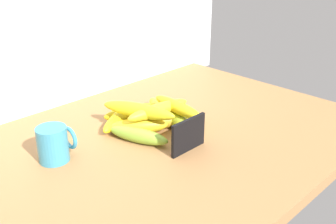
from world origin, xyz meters
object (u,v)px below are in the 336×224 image
banana_0 (138,135)px  banana_6 (181,110)px  banana_8 (120,117)px  banana_1 (159,110)px  banana_10 (176,107)px  chalkboard_sign (188,136)px  banana_5 (135,112)px  banana_4 (158,122)px  banana_9 (138,110)px  banana_11 (158,110)px  banana_2 (139,126)px  coffee_mug (54,144)px  banana_3 (158,117)px  banana_7 (177,120)px

banana_0 → banana_6: bearing=7.9°
banana_8 → banana_1: bearing=-18.5°
banana_8 → banana_10: bearing=-53.5°
chalkboard_sign → banana_5: (3.04, 23.01, -1.79)cm
banana_0 → banana_4: (8.87, 2.05, 0.10)cm
banana_0 → banana_5: bearing=52.2°
banana_4 → banana_9: banana_9 is taller
chalkboard_sign → banana_11: size_ratio=0.57×
banana_2 → banana_6: same height
banana_2 → banana_11: bearing=-21.7°
banana_2 → coffee_mug: bearing=170.7°
banana_3 → banana_9: bearing=-176.6°
banana_1 → banana_0: bearing=-152.0°
chalkboard_sign → banana_5: size_ratio=0.60×
banana_5 → banana_8: bearing=174.8°
banana_0 → banana_5: size_ratio=0.91×
banana_1 → banana_9: 12.36cm
banana_11 → banana_3: bearing=46.5°
coffee_mug → banana_6: bearing=-7.0°
banana_11 → banana_2: bearing=158.3°
banana_2 → banana_4: banana_2 is taller
chalkboard_sign → banana_8: bearing=95.1°
banana_0 → coffee_mug: bearing=159.5°
coffee_mug → banana_2: (22.59, -3.68, -2.08)cm
banana_2 → banana_4: size_ratio=0.81×
banana_3 → banana_11: (-3.11, -3.28, 4.06)cm
banana_2 → banana_11: 6.81cm
banana_3 → banana_4: (-2.78, -2.69, 0.26)cm
coffee_mug → banana_1: size_ratio=0.52×
banana_1 → banana_10: (-2.07, -8.76, 4.20)cm
banana_5 → banana_10: size_ratio=1.04×
chalkboard_sign → banana_3: size_ratio=0.68×
coffee_mug → banana_5: 28.48cm
banana_5 → banana_10: bearing=-71.0°
banana_7 → chalkboard_sign: bearing=-125.0°
banana_6 → banana_11: 10.76cm
banana_8 → banana_3: bearing=-41.2°
banana_5 → banana_8: banana_5 is taller
banana_6 → banana_0: bearing=-172.1°
banana_2 → banana_5: 9.50cm
banana_6 → banana_4: bearing=-176.8°
banana_1 → banana_11: bearing=-134.7°
banana_9 → banana_10: (8.89, -5.08, -0.16)cm
banana_2 → banana_7: banana_7 is taller
banana_1 → banana_3: banana_1 is taller
coffee_mug → banana_1: 34.43cm
banana_1 → banana_8: size_ratio=0.87×
banana_2 → banana_9: bearing=42.3°
banana_0 → banana_2: (3.25, 3.57, 0.19)cm
banana_11 → banana_6: bearing=6.4°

